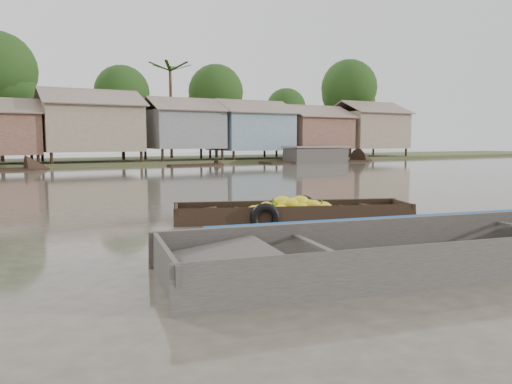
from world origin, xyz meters
TOP-DOWN VIEW (x-y plane):
  - ground at (0.00, 0.00)m, footprint 120.00×120.00m
  - riverbank at (3.03, 31.86)m, footprint 120.00×12.47m
  - banana_boat at (1.38, 2.13)m, footprint 5.52×3.15m
  - viewer_boat at (1.13, -2.34)m, footprint 8.64×3.78m
  - distant_boats at (11.56, 25.20)m, footprint 43.59×2.51m

SIDE VIEW (x-z plane):
  - ground at x=0.00m, z-range 0.00..0.00m
  - viewer_boat at x=1.13m, z-range -0.26..0.42m
  - banana_boat at x=1.38m, z-range -0.23..0.51m
  - distant_boats at x=11.56m, z-range -0.47..0.91m
  - riverbank at x=3.03m, z-range -2.04..8.18m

